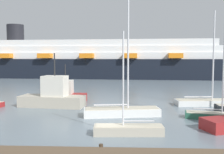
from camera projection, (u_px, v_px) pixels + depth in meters
The scene contains 8 objects.
ground_plane at pixel (106, 133), 19.39m from camera, with size 600.00×600.00×0.00m, color slate.
sailboat_1 at pixel (128, 129), 18.98m from camera, with size 5.18×1.53×7.60m.
sailboat_2 at pixel (207, 101), 30.61m from camera, with size 7.59×2.54×11.15m.
sailboat_4 at pixel (122, 109), 25.01m from camera, with size 7.57×2.92×14.56m.
sailboat_6 at pixel (217, 114), 23.77m from camera, with size 5.82×2.63×9.86m.
fishing_boat_1 at pixel (53, 96), 29.73m from camera, with size 7.74×3.51×6.20m.
fishing_boat_2 at pixel (64, 94), 33.44m from camera, with size 6.02×2.31×4.83m.
cruise_ship at pixel (72, 60), 73.73m from camera, with size 96.47×20.65×15.22m.
Camera 1 is at (1.26, -18.97, 5.71)m, focal length 41.20 mm.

